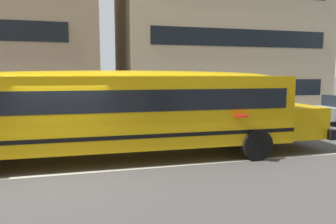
# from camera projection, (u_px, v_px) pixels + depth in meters

# --- Properties ---
(ground_plane) EXTENTS (400.00, 400.00, 0.00)m
(ground_plane) POSITION_uv_depth(u_px,v_px,m) (65.00, 174.00, 8.84)
(ground_plane) COLOR #54514F
(sidewalk_far) EXTENTS (120.00, 3.00, 0.01)m
(sidewalk_far) POSITION_uv_depth(u_px,v_px,m) (75.00, 128.00, 16.55)
(sidewalk_far) COLOR gray
(sidewalk_far) RESTS_ON ground_plane
(lane_centreline) EXTENTS (110.00, 0.16, 0.01)m
(lane_centreline) POSITION_uv_depth(u_px,v_px,m) (65.00, 174.00, 8.84)
(lane_centreline) COLOR silver
(lane_centreline) RESTS_ON ground_plane
(school_bus) EXTENTS (13.14, 3.23, 2.93)m
(school_bus) POSITION_uv_depth(u_px,v_px,m) (130.00, 107.00, 10.37)
(school_bus) COLOR yellow
(school_bus) RESTS_ON ground_plane
(apartment_block_far_centre) EXTENTS (14.43, 10.25, 16.50)m
(apartment_block_far_centre) POSITION_uv_depth(u_px,v_px,m) (213.00, 5.00, 24.54)
(apartment_block_far_centre) COLOR #C6B28E
(apartment_block_far_centre) RESTS_ON ground_plane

